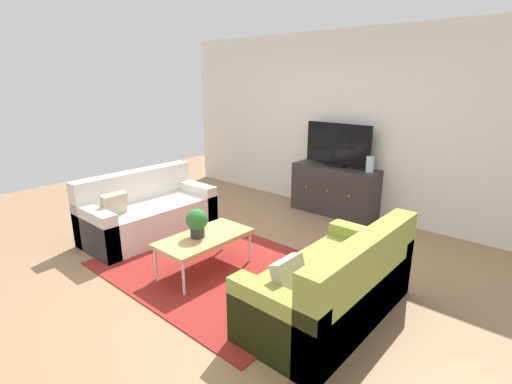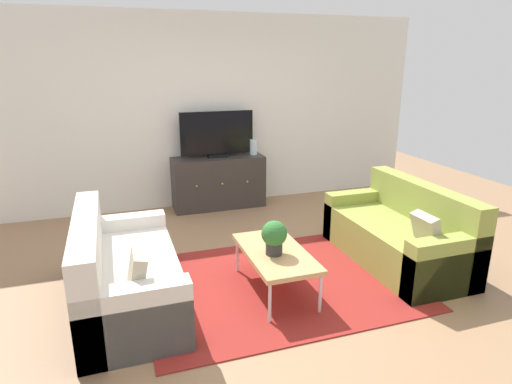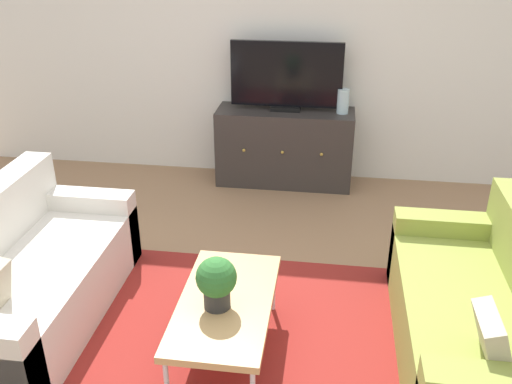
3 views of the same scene
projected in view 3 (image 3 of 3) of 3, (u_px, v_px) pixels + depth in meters
ground_plane at (246, 327)px, 3.63m from camera, size 10.00×10.00×0.00m
wall_back at (287, 40)px, 5.31m from camera, size 6.40×0.12×2.70m
area_rug at (242, 342)px, 3.49m from camera, size 2.50×1.90×0.01m
couch_left_side at (22, 282)px, 3.59m from camera, size 0.81×1.67×0.83m
couch_right_side at (487, 322)px, 3.23m from camera, size 0.81×1.67×0.83m
coffee_table at (226, 305)px, 3.23m from camera, size 0.53×1.02×0.41m
potted_plant at (216, 281)px, 3.09m from camera, size 0.23×0.23×0.31m
tv_console at (285, 147)px, 5.48m from camera, size 1.31×0.47×0.74m
flat_screen_tv at (286, 76)px, 5.20m from camera, size 1.04×0.16×0.64m
glass_vase at (343, 101)px, 5.20m from camera, size 0.11×0.11×0.23m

